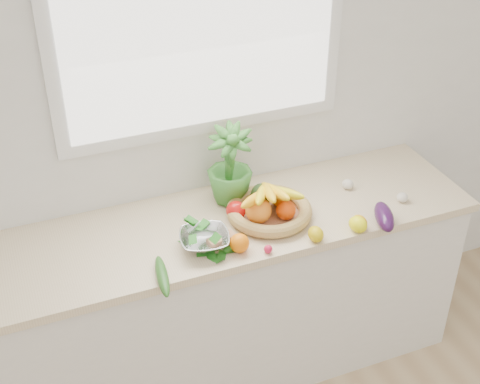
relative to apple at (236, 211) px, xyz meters
name	(u,v)px	position (x,y,z in m)	size (l,w,h in m)	color
back_wall	(202,100)	(-0.04, 0.30, 0.41)	(4.50, 0.02, 2.70)	white
counter_cabinet	(229,300)	(-0.04, 0.00, -0.51)	(2.20, 0.58, 0.86)	silver
countertop	(228,224)	(-0.04, 0.00, -0.06)	(2.24, 0.62, 0.04)	beige
window_frame	(200,12)	(-0.04, 0.29, 0.81)	(1.30, 0.03, 1.10)	white
window_pane	(202,13)	(-0.04, 0.27, 0.81)	(1.18, 0.01, 0.98)	white
orange_loose	(239,243)	(-0.07, -0.22, 0.00)	(0.08, 0.08, 0.08)	orange
lemon_a	(316,234)	(0.25, -0.27, -0.01)	(0.06, 0.08, 0.06)	gold
lemon_b	(359,223)	(0.47, -0.27, -0.01)	(0.06, 0.08, 0.06)	#EFA90C
lemon_c	(358,224)	(0.45, -0.28, -0.01)	(0.07, 0.09, 0.07)	#FBF60D
apple	(236,211)	(0.00, 0.00, 0.00)	(0.09, 0.09, 0.09)	#BA120E
ginger	(222,241)	(-0.12, -0.15, -0.02)	(0.12, 0.05, 0.04)	tan
garlic_a	(301,205)	(0.30, -0.03, -0.02)	(0.05, 0.05, 0.04)	white
garlic_b	(348,184)	(0.58, 0.03, -0.02)	(0.06, 0.06, 0.05)	beige
garlic_c	(402,197)	(0.76, -0.16, -0.02)	(0.05, 0.05, 0.04)	beige
eggplant	(384,217)	(0.58, -0.28, 0.00)	(0.08, 0.20, 0.08)	#2F0F39
cucumber	(162,276)	(-0.42, -0.28, -0.02)	(0.05, 0.25, 0.05)	#215418
radish	(268,249)	(0.04, -0.27, -0.03)	(0.04, 0.04, 0.04)	red
potted_herb	(230,164)	(0.03, 0.14, 0.15)	(0.20, 0.20, 0.37)	#3A7E2E
fruit_basket	(269,207)	(0.14, -0.04, 0.01)	(0.45, 0.45, 0.19)	#BC7D53
colander_with_spinach	(204,237)	(-0.20, -0.14, 0.01)	(0.24, 0.24, 0.11)	white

